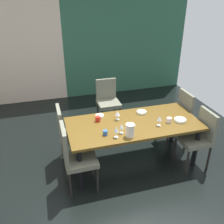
% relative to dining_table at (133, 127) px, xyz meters
% --- Properties ---
extents(ground_plane, '(5.95, 6.39, 0.02)m').
position_rel_dining_table_xyz_m(ground_plane, '(-0.47, -0.11, -0.67)').
color(ground_plane, black).
extents(back_panel_interior, '(2.75, 0.10, 2.72)m').
position_rel_dining_table_xyz_m(back_panel_interior, '(-2.07, 3.03, 0.70)').
color(back_panel_interior, beige).
rests_on(back_panel_interior, ground_plane).
extents(garden_window_panel, '(3.21, 0.10, 2.72)m').
position_rel_dining_table_xyz_m(garden_window_panel, '(0.91, 3.03, 0.70)').
color(garden_window_panel, '#29553F').
rests_on(garden_window_panel, ground_plane).
extents(dining_table, '(2.04, 0.94, 0.74)m').
position_rel_dining_table_xyz_m(dining_table, '(0.00, 0.00, 0.00)').
color(dining_table, '#563E16').
rests_on(dining_table, ground_plane).
extents(chair_left_far, '(0.45, 0.44, 0.97)m').
position_rel_dining_table_xyz_m(chair_left_far, '(-0.97, 0.32, -0.12)').
color(chair_left_far, '#616352').
rests_on(chair_left_far, ground_plane).
extents(chair_right_near, '(0.44, 0.44, 0.93)m').
position_rel_dining_table_xyz_m(chair_right_near, '(0.97, -0.32, -0.13)').
color(chair_right_near, '#616352').
rests_on(chair_right_near, ground_plane).
extents(chair_left_near, '(0.45, 0.44, 1.01)m').
position_rel_dining_table_xyz_m(chair_left_near, '(-0.98, -0.32, -0.10)').
color(chair_left_near, '#616352').
rests_on(chair_left_near, ground_plane).
extents(chair_head_far, '(0.44, 0.45, 0.93)m').
position_rel_dining_table_xyz_m(chair_head_far, '(-0.03, 1.42, -0.13)').
color(chair_head_far, '#616352').
rests_on(chair_head_far, ground_plane).
extents(chair_right_far, '(0.44, 0.44, 0.99)m').
position_rel_dining_table_xyz_m(chair_right_far, '(0.97, 0.32, -0.11)').
color(chair_right_far, '#616352').
rests_on(chair_right_far, ground_plane).
extents(wine_glass_near_window, '(0.06, 0.06, 0.15)m').
position_rel_dining_table_xyz_m(wine_glass_near_window, '(-0.27, -0.23, 0.18)').
color(wine_glass_near_window, silver).
rests_on(wine_glass_near_window, dining_table).
extents(wine_glass_center, '(0.06, 0.06, 0.17)m').
position_rel_dining_table_xyz_m(wine_glass_center, '(-0.38, -0.31, 0.20)').
color(wine_glass_center, silver).
rests_on(wine_glass_center, dining_table).
extents(wine_glass_north, '(0.07, 0.07, 0.16)m').
position_rel_dining_table_xyz_m(wine_glass_north, '(0.34, -0.18, 0.19)').
color(wine_glass_north, silver).
rests_on(wine_glass_north, dining_table).
extents(wine_glass_front, '(0.08, 0.08, 0.15)m').
position_rel_dining_table_xyz_m(wine_glass_front, '(-0.21, 0.17, 0.18)').
color(wine_glass_front, silver).
rests_on(wine_glass_front, dining_table).
extents(serving_bowl_west, '(0.13, 0.13, 0.04)m').
position_rel_dining_table_xyz_m(serving_bowl_west, '(-0.46, 0.33, 0.09)').
color(serving_bowl_west, '#F5F0C9').
rests_on(serving_bowl_west, dining_table).
extents(serving_bowl_near_shelf, '(0.16, 0.16, 0.04)m').
position_rel_dining_table_xyz_m(serving_bowl_near_shelf, '(0.24, 0.26, 0.09)').
color(serving_bowl_near_shelf, beige).
rests_on(serving_bowl_near_shelf, dining_table).
extents(serving_bowl_east, '(0.18, 0.18, 0.04)m').
position_rel_dining_table_xyz_m(serving_bowl_east, '(0.71, -0.16, 0.10)').
color(serving_bowl_east, silver).
rests_on(serving_bowl_east, dining_table).
extents(cup_corner, '(0.07, 0.07, 0.07)m').
position_rel_dining_table_xyz_m(cup_corner, '(-0.51, -0.21, 0.11)').
color(cup_corner, '#2A5599').
rests_on(cup_corner, dining_table).
extents(cup_south, '(0.08, 0.08, 0.08)m').
position_rel_dining_table_xyz_m(cup_south, '(0.53, -0.14, 0.11)').
color(cup_south, silver).
rests_on(cup_south, dining_table).
extents(cup_left, '(0.08, 0.08, 0.08)m').
position_rel_dining_table_xyz_m(cup_left, '(-0.51, 0.21, 0.12)').
color(cup_left, red).
rests_on(cup_left, dining_table).
extents(pitcher_right, '(0.14, 0.12, 0.19)m').
position_rel_dining_table_xyz_m(pitcher_right, '(-0.18, -0.34, 0.17)').
color(pitcher_right, beige).
rests_on(pitcher_right, dining_table).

